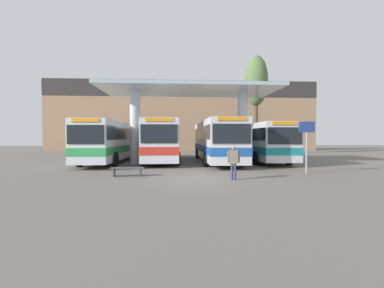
{
  "coord_description": "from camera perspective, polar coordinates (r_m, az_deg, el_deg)",
  "views": [
    {
      "loc": [
        -1.0,
        -12.71,
        2.05
      ],
      "look_at": [
        0.0,
        3.95,
        1.6
      ],
      "focal_mm": 24.0,
      "sensor_mm": 36.0,
      "label": 1
    }
  ],
  "objects": [
    {
      "name": "ground_plane",
      "position": [
        12.91,
        1.06,
        -7.59
      ],
      "size": [
        100.0,
        100.0,
        0.0
      ],
      "primitive_type": "plane",
      "color": "#605B56"
    },
    {
      "name": "townhouse_backdrop",
      "position": [
        37.98,
        -1.92,
        7.56
      ],
      "size": [
        40.0,
        0.58,
        10.37
      ],
      "color": "#9E7A5B",
      "rests_on": "ground_plane"
    },
    {
      "name": "station_canopy",
      "position": [
        20.12,
        -0.56,
        9.69
      ],
      "size": [
        13.34,
        5.59,
        5.83
      ],
      "color": "silver",
      "rests_on": "ground_plane"
    },
    {
      "name": "transit_bus_left_bay",
      "position": [
        21.86,
        -17.58,
        0.82
      ],
      "size": [
        2.91,
        10.8,
        3.22
      ],
      "rotation": [
        0.0,
        0.0,
        3.11
      ],
      "color": "silver",
      "rests_on": "ground_plane"
    },
    {
      "name": "transit_bus_center_bay",
      "position": [
        21.89,
        -6.65,
        1.0
      ],
      "size": [
        2.99,
        10.69,
        3.32
      ],
      "rotation": [
        0.0,
        0.0,
        3.16
      ],
      "color": "silver",
      "rests_on": "ground_plane"
    },
    {
      "name": "transit_bus_right_bay",
      "position": [
        21.56,
        5.31,
        0.97
      ],
      "size": [
        2.86,
        12.18,
        3.3
      ],
      "rotation": [
        0.0,
        0.0,
        3.15
      ],
      "color": "silver",
      "rests_on": "ground_plane"
    },
    {
      "name": "transit_bus_far_right_bay",
      "position": [
        22.86,
        14.52,
        0.73
      ],
      "size": [
        2.86,
        10.78,
        3.11
      ],
      "rotation": [
        0.0,
        0.0,
        3.15
      ],
      "color": "silver",
      "rests_on": "ground_plane"
    },
    {
      "name": "waiting_bench_near_pillar",
      "position": [
        13.88,
        -14.17,
        -5.57
      ],
      "size": [
        1.71,
        0.44,
        0.46
      ],
      "color": "#4C5156",
      "rests_on": "ground_plane"
    },
    {
      "name": "info_sign_platform",
      "position": [
        15.59,
        24.14,
        1.52
      ],
      "size": [
        0.9,
        0.09,
        2.92
      ],
      "color": "gray",
      "rests_on": "ground_plane"
    },
    {
      "name": "pedestrian_waiting",
      "position": [
        12.44,
        9.22,
        -3.38
      ],
      "size": [
        0.6,
        0.31,
        1.62
      ],
      "rotation": [
        0.0,
        0.0,
        -0.18
      ],
      "color": "#333856",
      "rests_on": "ground_plane"
    },
    {
      "name": "poplar_tree_behind_left",
      "position": [
        31.59,
        14.1,
        13.26
      ],
      "size": [
        2.65,
        2.65,
        11.54
      ],
      "color": "#473A2B",
      "rests_on": "ground_plane"
    },
    {
      "name": "parked_car_street",
      "position": [
        35.0,
        -12.31,
        -0.3
      ],
      "size": [
        4.32,
        2.04,
        1.94
      ],
      "rotation": [
        0.0,
        0.0,
        -0.02
      ],
      "color": "black",
      "rests_on": "ground_plane"
    }
  ]
}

